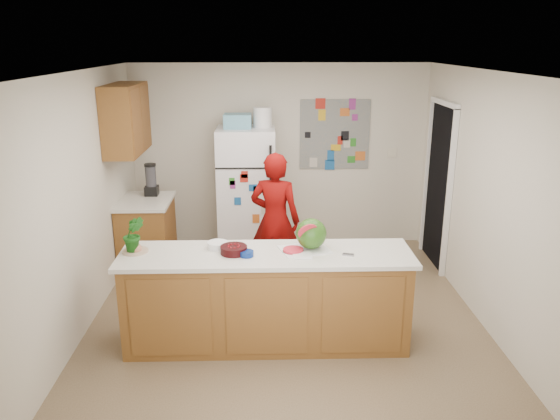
{
  "coord_description": "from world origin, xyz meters",
  "views": [
    {
      "loc": [
        -0.21,
        -5.13,
        2.77
      ],
      "look_at": [
        -0.05,
        0.2,
        1.11
      ],
      "focal_mm": 35.0,
      "sensor_mm": 36.0,
      "label": 1
    }
  ],
  "objects_px": {
    "person": "(275,220)",
    "cherry_bowl": "(234,250)",
    "refrigerator": "(247,192)",
    "watermelon": "(311,234)"
  },
  "relations": [
    {
      "from": "refrigerator",
      "to": "person",
      "type": "height_order",
      "value": "refrigerator"
    },
    {
      "from": "refrigerator",
      "to": "watermelon",
      "type": "bearing_deg",
      "value": -73.87
    },
    {
      "from": "refrigerator",
      "to": "watermelon",
      "type": "relative_size",
      "value": 6.0
    },
    {
      "from": "person",
      "to": "watermelon",
      "type": "height_order",
      "value": "person"
    },
    {
      "from": "refrigerator",
      "to": "watermelon",
      "type": "distance_m",
      "value": 2.4
    },
    {
      "from": "watermelon",
      "to": "cherry_bowl",
      "type": "bearing_deg",
      "value": -173.5
    },
    {
      "from": "person",
      "to": "cherry_bowl",
      "type": "relative_size",
      "value": 6.47
    },
    {
      "from": "person",
      "to": "cherry_bowl",
      "type": "distance_m",
      "value": 1.39
    },
    {
      "from": "person",
      "to": "watermelon",
      "type": "xyz_separation_m",
      "value": [
        0.31,
        -1.24,
        0.28
      ]
    },
    {
      "from": "watermelon",
      "to": "cherry_bowl",
      "type": "height_order",
      "value": "watermelon"
    }
  ]
}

